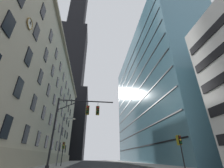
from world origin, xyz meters
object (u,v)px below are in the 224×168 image
object	(u,v)px
traffic_signal_mast	(78,117)
street_lamppost	(63,135)
traffic_light_near_right	(180,142)
traffic_light_far_left	(63,147)

from	to	relation	value
traffic_signal_mast	street_lamppost	xyz separation A→B (m)	(-3.42, 11.22, -0.61)
traffic_signal_mast	traffic_light_near_right	xyz separation A→B (m)	(11.38, -0.89, -2.58)
traffic_light_near_right	street_lamppost	size ratio (longest dim) A/B	0.43
traffic_light_far_left	street_lamppost	world-z (taller)	street_lamppost
traffic_signal_mast	traffic_light_far_left	size ratio (longest dim) A/B	2.14
traffic_light_near_right	traffic_light_far_left	world-z (taller)	traffic_light_far_left
traffic_light_far_left	street_lamppost	size ratio (longest dim) A/B	0.44
traffic_light_near_right	traffic_signal_mast	bearing A→B (deg)	175.53
traffic_light_near_right	street_lamppost	distance (m)	19.23
traffic_signal_mast	traffic_light_far_left	xyz separation A→B (m)	(-2.81, 9.93, -2.52)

